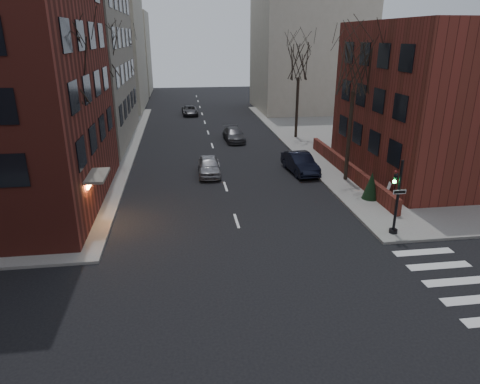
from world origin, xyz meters
name	(u,v)px	position (x,y,z in m)	size (l,w,h in m)	color
ground	(286,376)	(0.00, 0.00, 0.00)	(160.00, 160.00, 0.00)	black
building_right_brick	(447,101)	(16.50, 19.00, 5.50)	(12.00, 14.00, 11.00)	maroon
low_wall_right	(347,168)	(9.30, 19.00, 0.65)	(0.35, 16.00, 1.00)	maroon
building_distant_la	(89,43)	(-15.00, 55.00, 9.00)	(14.00, 16.00, 18.00)	#B9AF9C
building_distant_ra	(308,51)	(15.00, 50.00, 8.00)	(14.00, 14.00, 16.00)	#B9AF9C
building_distant_lb	(121,53)	(-13.00, 72.00, 7.00)	(10.00, 12.00, 14.00)	#B9AF9C
traffic_signal	(396,202)	(7.94, 8.99, 1.91)	(0.76, 0.44, 4.00)	black
tree_left_a	(64,67)	(-8.80, 14.00, 8.47)	(4.18, 4.18, 10.26)	#2D231C
tree_left_b	(101,50)	(-8.80, 26.00, 8.91)	(4.40, 4.40, 10.80)	#2D231C
tree_left_c	(123,55)	(-8.80, 40.00, 8.03)	(3.96, 3.96, 9.72)	#2D231C
tree_right_a	(355,67)	(8.80, 18.00, 8.03)	(3.96, 3.96, 9.72)	#2D231C
tree_right_b	(299,62)	(8.80, 32.00, 7.59)	(3.74, 3.74, 9.18)	#2D231C
streetlamp_near	(108,119)	(-8.20, 22.00, 4.24)	(0.36, 0.36, 6.28)	black
streetlamp_far	(134,88)	(-8.20, 42.00, 4.24)	(0.36, 0.36, 6.28)	black
parked_sedan	(300,163)	(6.06, 20.47, 0.77)	(1.62, 4.66, 1.53)	black
car_lane_silver	(209,166)	(-0.95, 20.90, 0.70)	(1.66, 4.12, 1.40)	gray
car_lane_gray	(234,135)	(2.30, 31.60, 0.65)	(1.82, 4.47, 1.30)	#38383D
car_lane_far	(190,111)	(-1.64, 47.31, 0.60)	(1.99, 4.31, 1.20)	#3C3B40
sandwich_board	(391,189)	(10.50, 14.42, 0.59)	(0.39, 0.55, 0.89)	white
evergreen_shrub	(371,186)	(8.91, 13.99, 1.03)	(1.06, 1.06, 1.77)	black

